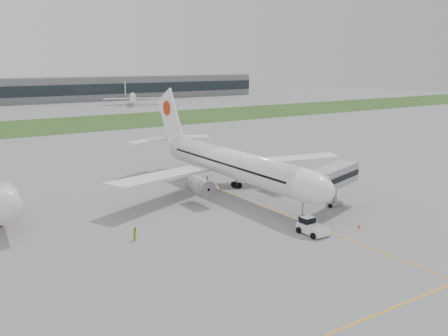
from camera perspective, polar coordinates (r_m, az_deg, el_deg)
ground at (r=87.14m, az=2.30°, el=-3.50°), size 600.00×600.00×0.00m
apron_markings at (r=83.28m, az=4.30°, el=-4.27°), size 70.00×70.00×0.04m
grass_strip at (r=195.87m, az=-18.58°, el=4.66°), size 600.00×50.00×0.02m
terminal_building at (r=302.52m, az=-24.11°, el=8.01°), size 320.00×22.30×14.00m
airliner at (r=89.70m, az=0.53°, el=0.69°), size 48.13×53.95×17.88m
pushback_tug at (r=70.64m, az=9.95°, el=-6.61°), size 2.94×4.31×2.19m
jet_bridge at (r=79.45m, az=11.79°, el=-1.35°), size 15.02×8.80×7.17m
safety_cone_left at (r=71.43m, az=10.87°, el=-7.08°), size 0.36×0.36×0.50m
safety_cone_right at (r=74.70m, az=15.16°, el=-6.40°), size 0.42×0.42×0.58m
ground_crew_near at (r=73.10m, az=9.61°, el=-6.01°), size 0.72×0.51×1.87m
ground_crew_far at (r=68.19m, az=-10.06°, el=-7.38°), size 1.13×1.15×1.88m
neighbor_aircraft at (r=75.19m, az=-23.87°, el=-3.41°), size 4.96×14.61×11.85m
distant_aircraft_right at (r=276.06m, az=-10.35°, el=7.11°), size 39.37×37.40×11.92m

